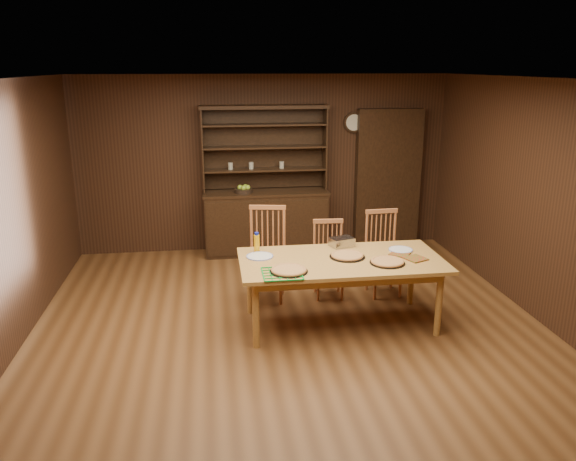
{
  "coord_description": "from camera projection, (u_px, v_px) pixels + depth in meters",
  "views": [
    {
      "loc": [
        -0.78,
        -5.29,
        2.73
      ],
      "look_at": [
        0.01,
        0.4,
        1.03
      ],
      "focal_mm": 35.0,
      "sensor_mm": 36.0,
      "label": 1
    }
  ],
  "objects": [
    {
      "name": "doorway",
      "position": [
        388.0,
        178.0,
        8.61
      ],
      "size": [
        1.0,
        0.18,
        2.1
      ],
      "primitive_type": "cube",
      "color": "black",
      "rests_on": "floor"
    },
    {
      "name": "pizza_right",
      "position": [
        387.0,
        262.0,
        5.81
      ],
      "size": [
        0.36,
        0.36,
        0.04
      ],
      "color": "black",
      "rests_on": "dining_table"
    },
    {
      "name": "pizza_center",
      "position": [
        347.0,
        256.0,
        6.0
      ],
      "size": [
        0.38,
        0.38,
        0.04
      ],
      "color": "black",
      "rests_on": "dining_table"
    },
    {
      "name": "floor",
      "position": [
        293.0,
        335.0,
        5.9
      ],
      "size": [
        6.0,
        6.0,
        0.0
      ],
      "primitive_type": "plane",
      "color": "brown",
      "rests_on": "ground"
    },
    {
      "name": "pot_holder_a",
      "position": [
        415.0,
        259.0,
        5.93
      ],
      "size": [
        0.27,
        0.27,
        0.02
      ],
      "primitive_type": "cube",
      "rotation": [
        0.0,
        0.0,
        0.41
      ],
      "color": "red",
      "rests_on": "dining_table"
    },
    {
      "name": "dining_table",
      "position": [
        341.0,
        265.0,
        5.96
      ],
      "size": [
        2.16,
        1.08,
        0.75
      ],
      "color": "#BB8A41",
      "rests_on": "floor"
    },
    {
      "name": "cooling_rack",
      "position": [
        282.0,
        273.0,
        5.51
      ],
      "size": [
        0.49,
        0.49,
        0.02
      ],
      "primitive_type": null,
      "rotation": [
        0.0,
        0.0,
        0.38
      ],
      "color": "#0B922C",
      "rests_on": "dining_table"
    },
    {
      "name": "room_shell",
      "position": [
        293.0,
        188.0,
        5.45
      ],
      "size": [
        6.0,
        6.0,
        6.0
      ],
      "color": "silver",
      "rests_on": "floor"
    },
    {
      "name": "plate_right",
      "position": [
        401.0,
        250.0,
        6.21
      ],
      "size": [
        0.27,
        0.27,
        0.02
      ],
      "color": "silver",
      "rests_on": "dining_table"
    },
    {
      "name": "chair_center",
      "position": [
        328.0,
        256.0,
        6.81
      ],
      "size": [
        0.41,
        0.39,
        0.94
      ],
      "rotation": [
        0.0,
        0.0,
        -0.07
      ],
      "color": "#C07142",
      "rests_on": "floor"
    },
    {
      "name": "plate_left",
      "position": [
        260.0,
        256.0,
        6.0
      ],
      "size": [
        0.29,
        0.29,
        0.02
      ],
      "color": "silver",
      "rests_on": "dining_table"
    },
    {
      "name": "chair_left",
      "position": [
        267.0,
        250.0,
        6.72
      ],
      "size": [
        0.53,
        0.51,
        1.12
      ],
      "rotation": [
        0.0,
        0.0,
        -0.18
      ],
      "color": "#C07142",
      "rests_on": "floor"
    },
    {
      "name": "wall_clock",
      "position": [
        354.0,
        122.0,
        8.34
      ],
      "size": [
        0.3,
        0.05,
        0.3
      ],
      "color": "black",
      "rests_on": "room_shell"
    },
    {
      "name": "chair_right",
      "position": [
        383.0,
        250.0,
        6.88
      ],
      "size": [
        0.45,
        0.43,
        1.04
      ],
      "rotation": [
        0.0,
        0.0,
        0.06
      ],
      "color": "#C07142",
      "rests_on": "floor"
    },
    {
      "name": "china_hutch",
      "position": [
        266.0,
        214.0,
        8.35
      ],
      "size": [
        1.84,
        0.52,
        2.17
      ],
      "color": "black",
      "rests_on": "floor"
    },
    {
      "name": "foil_dish",
      "position": [
        342.0,
        242.0,
        6.35
      ],
      "size": [
        0.3,
        0.25,
        0.1
      ],
      "primitive_type": "cube",
      "rotation": [
        0.0,
        0.0,
        0.3
      ],
      "color": "silver",
      "rests_on": "dining_table"
    },
    {
      "name": "juice_bottle",
      "position": [
        257.0,
        243.0,
        6.14
      ],
      "size": [
        0.06,
        0.06,
        0.22
      ],
      "color": "#E19D0B",
      "rests_on": "dining_table"
    },
    {
      "name": "fruit_bowl",
      "position": [
        244.0,
        190.0,
        8.13
      ],
      "size": [
        0.26,
        0.26,
        0.12
      ],
      "color": "black",
      "rests_on": "china_hutch"
    },
    {
      "name": "pot_holder_b",
      "position": [
        400.0,
        254.0,
        6.08
      ],
      "size": [
        0.27,
        0.27,
        0.01
      ],
      "primitive_type": "cube",
      "rotation": [
        0.0,
        0.0,
        -0.7
      ],
      "color": "red",
      "rests_on": "dining_table"
    },
    {
      "name": "pizza_left",
      "position": [
        289.0,
        270.0,
        5.57
      ],
      "size": [
        0.38,
        0.38,
        0.04
      ],
      "color": "black",
      "rests_on": "dining_table"
    }
  ]
}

